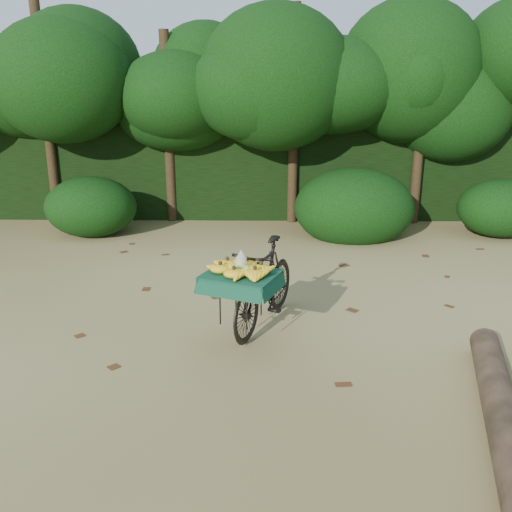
{
  "coord_description": "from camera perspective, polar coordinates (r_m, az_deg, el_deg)",
  "views": [
    {
      "loc": [
        -0.03,
        -4.75,
        2.48
      ],
      "look_at": [
        -0.11,
        0.36,
        0.87
      ],
      "focal_mm": 38.0,
      "sensor_mm": 36.0,
      "label": 1
    }
  ],
  "objects": [
    {
      "name": "tree_row",
      "position": [
        10.28,
        -2.67,
        14.77
      ],
      "size": [
        14.5,
        2.0,
        4.0
      ],
      "primitive_type": null,
      "color": "black",
      "rests_on": "ground"
    },
    {
      "name": "hedge_backdrop",
      "position": [
        11.17,
        1.03,
        9.32
      ],
      "size": [
        26.0,
        1.8,
        1.8
      ],
      "primitive_type": "cube",
      "color": "black",
      "rests_on": "ground"
    },
    {
      "name": "vendor_bicycle",
      "position": [
        5.73,
        0.81,
        -2.95
      ],
      "size": [
        1.14,
        1.74,
        0.94
      ],
      "rotation": [
        0.0,
        0.0,
        -0.39
      ],
      "color": "black",
      "rests_on": "ground"
    },
    {
      "name": "bush_clumps",
      "position": [
        9.29,
        4.13,
        4.8
      ],
      "size": [
        8.8,
        1.7,
        0.9
      ],
      "primitive_type": null,
      "color": "black",
      "rests_on": "ground"
    },
    {
      "name": "leaf_litter",
      "position": [
        5.94,
        1.08,
        -7.14
      ],
      "size": [
        7.0,
        7.3,
        0.01
      ],
      "primitive_type": null,
      "color": "#4F2C15",
      "rests_on": "ground"
    },
    {
      "name": "ground",
      "position": [
        5.36,
        1.1,
        -10.08
      ],
      "size": [
        80.0,
        80.0,
        0.0
      ],
      "primitive_type": "plane",
      "color": "tan",
      "rests_on": "ground"
    }
  ]
}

